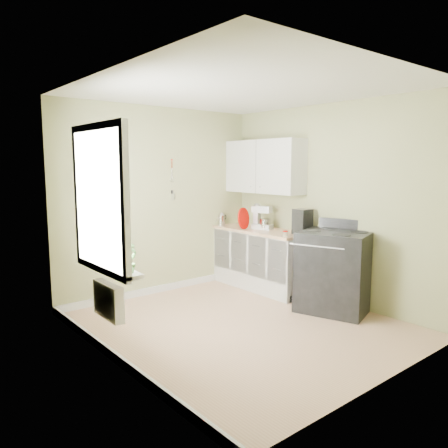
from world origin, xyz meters
TOP-DOWN VIEW (x-y plane):
  - floor at (0.00, 0.00)m, footprint 3.20×3.60m
  - ceiling at (0.00, 0.00)m, footprint 3.20×3.60m
  - wall_back at (0.00, 1.81)m, footprint 3.20×0.02m
  - wall_left at (-1.61, 0.00)m, footprint 0.02×3.60m
  - wall_right at (1.61, 0.00)m, footprint 0.02×3.60m
  - base_cabinets at (1.30, 1.00)m, footprint 0.60×1.60m
  - countertop at (1.29, 1.00)m, footprint 0.64×1.60m
  - upper_cabinets at (1.43, 1.10)m, footprint 0.35×1.40m
  - window at (-1.58, 0.30)m, footprint 0.06×1.14m
  - window_sill at (-1.51, 0.30)m, footprint 0.18×1.14m
  - radiator at (-1.54, 0.25)m, footprint 0.12×0.50m
  - wall_utensils at (0.20, 1.78)m, footprint 0.02×0.14m
  - stove at (1.28, -0.35)m, footprint 0.99×1.04m
  - stand_mixer at (1.31, 1.02)m, footprint 0.28×0.35m
  - kettle at (1.09, 1.72)m, footprint 0.20×0.12m
  - coffee_maker at (1.40, 0.30)m, footprint 0.22×0.24m
  - red_tray at (1.08, 1.18)m, footprint 0.33×0.16m
  - jar at (1.05, 0.30)m, footprint 0.07×0.07m
  - plant_a at (-1.50, -0.15)m, footprint 0.19×0.16m
  - plant_b at (-1.50, 0.23)m, footprint 0.18×0.19m
  - plant_c at (-1.50, 0.59)m, footprint 0.24×0.24m

SIDE VIEW (x-z plane):
  - floor at x=0.00m, z-range -0.02..0.00m
  - base_cabinets at x=1.30m, z-range 0.00..0.87m
  - stove at x=1.28m, z-range -0.06..1.11m
  - radiator at x=-1.54m, z-range 0.38..0.73m
  - window_sill at x=-1.51m, z-range 0.86..0.90m
  - countertop at x=1.29m, z-range 0.87..0.91m
  - jar at x=1.05m, z-range 0.91..0.99m
  - kettle at x=1.09m, z-range 0.91..1.12m
  - plant_b at x=-1.50m, z-range 0.90..1.17m
  - plant_a at x=-1.50m, z-range 0.90..1.20m
  - plant_c at x=-1.50m, z-range 0.90..1.21m
  - stand_mixer at x=1.31m, z-range 0.88..1.27m
  - red_tray at x=1.08m, z-range 0.91..1.24m
  - coffee_maker at x=1.40m, z-range 0.90..1.25m
  - wall_back at x=0.00m, z-range 0.00..2.70m
  - wall_left at x=-1.61m, z-range 0.00..2.70m
  - wall_right at x=1.61m, z-range 0.00..2.70m
  - window at x=-1.58m, z-range 0.83..2.27m
  - wall_utensils at x=0.20m, z-range 1.27..1.85m
  - upper_cabinets at x=1.43m, z-range 1.45..2.25m
  - ceiling at x=0.00m, z-range 2.70..2.72m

